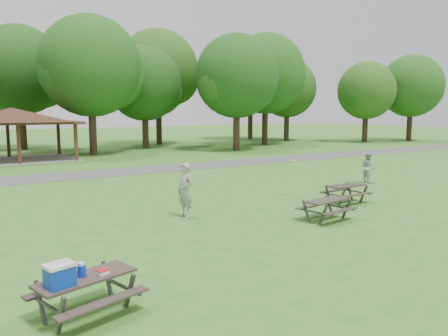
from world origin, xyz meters
TOP-DOWN VIEW (x-y plane):
  - ground at (0.00, 0.00)m, footprint 160.00×160.00m
  - asphalt_path at (0.00, 14.00)m, footprint 120.00×3.20m
  - pavilion at (-4.00, 24.00)m, footprint 8.60×7.01m
  - tree_row_e at (2.10, 25.03)m, footprint 8.40×8.00m
  - tree_row_f at (8.09, 28.53)m, footprint 7.35×7.00m
  - tree_row_g at (14.09, 22.03)m, footprint 7.77×7.40m
  - tree_row_h at (20.10, 25.53)m, footprint 8.61×8.20m
  - tree_row_i at (26.08, 29.03)m, footprint 7.14×6.80m
  - tree_row_j at (32.08, 22.53)m, footprint 6.72×6.40m
  - tree_deep_b at (-1.90, 33.03)m, footprint 8.40×8.00m
  - tree_deep_c at (11.10, 32.03)m, footprint 8.82×8.40m
  - tree_deep_d at (24.10, 33.53)m, footprint 8.40×8.00m
  - tree_flank_right at (38.09, 21.03)m, footprint 7.56×7.20m
  - picnic_table_near at (-6.51, -3.02)m, footprint 1.97×1.73m
  - picnic_table_middle at (2.10, -0.45)m, footprint 1.76×1.48m
  - picnic_table_far at (4.76, 1.08)m, footprint 1.66×1.36m
  - frisbee_in_flight at (3.78, 3.07)m, footprint 0.27×0.27m
  - frisbee_thrower at (-1.58, 2.41)m, footprint 0.53×0.72m
  - frisbee_catcher at (9.34, 3.75)m, footprint 0.74×0.86m

SIDE VIEW (x-z plane):
  - ground at x=0.00m, z-range 0.00..0.00m
  - asphalt_path at x=0.00m, z-range 0.00..0.02m
  - picnic_table_middle at x=2.10m, z-range 0.17..0.86m
  - picnic_table_far at x=4.76m, z-range 0.17..0.88m
  - picnic_table_near at x=-6.51m, z-range 0.09..1.26m
  - frisbee_catcher at x=9.34m, z-range 0.00..1.51m
  - frisbee_thrower at x=-1.58m, z-range 0.00..1.82m
  - frisbee_in_flight at x=3.78m, z-range 1.49..1.51m
  - pavilion at x=-4.00m, z-range 1.18..4.94m
  - tree_row_j at x=32.08m, z-range 1.08..10.04m
  - tree_row_f at x=8.09m, z-range 1.06..10.62m
  - tree_row_i at x=26.08m, z-range 1.15..10.67m
  - tree_flank_right at x=38.09m, z-range 1.17..11.14m
  - tree_row_g at x=14.09m, z-range 1.20..11.46m
  - tree_row_e at x=2.10m, z-range 1.27..12.29m
  - tree_deep_b at x=-1.90m, z-range 1.32..12.45m
  - tree_row_h at x=20.10m, z-range 1.34..12.71m
  - tree_deep_d at x=24.10m, z-range 1.39..12.66m
  - tree_deep_c at x=11.10m, z-range 1.49..13.39m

